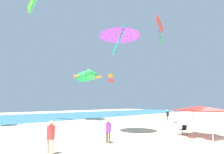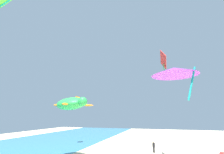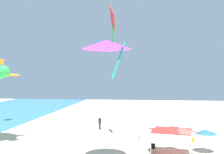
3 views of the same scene
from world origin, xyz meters
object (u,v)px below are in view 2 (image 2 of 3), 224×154
Objects in this scene: person_kite_handler at (154,146)px; kite_diamond_red at (163,61)px; kite_turtle_green at (72,104)px; kite_delta_purple at (174,72)px; kite_box_orange at (77,101)px.

person_kite_handler is 0.40× the size of kite_diamond_red.
kite_turtle_green is at bearing 101.53° from kite_diamond_red.
kite_turtle_green is 1.11× the size of kite_delta_purple.
kite_box_orange is at bearing 142.23° from kite_turtle_green.
person_kite_handler is at bearing 64.63° from kite_turtle_green.
kite_diamond_red is at bearing 38.83° from kite_turtle_green.
kite_turtle_green reaches higher than person_kite_handler.
kite_diamond_red is (-8.57, -18.83, 4.77)m from kite_box_orange.
kite_delta_purple is (-14.58, -3.02, 8.72)m from person_kite_handler.
kite_turtle_green is 12.84m from kite_box_orange.
kite_box_orange is (11.49, 5.56, 1.47)m from kite_turtle_green.
kite_delta_purple is (-8.97, -0.59, -4.12)m from kite_diamond_red.
kite_delta_purple reaches higher than kite_turtle_green.
person_kite_handler is 14.22m from kite_diamond_red.
kite_diamond_red is (2.92, -13.27, 6.24)m from kite_turtle_green.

